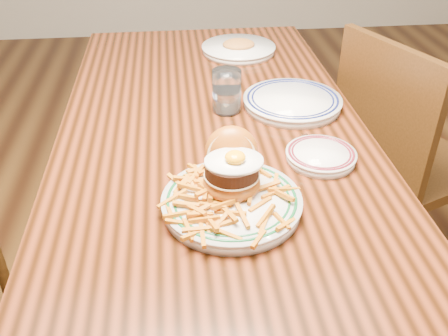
{
  "coord_description": "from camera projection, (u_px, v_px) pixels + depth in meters",
  "views": [
    {
      "loc": [
        -0.1,
        -1.26,
        1.43
      ],
      "look_at": [
        -0.01,
        -0.39,
        0.84
      ],
      "focal_mm": 40.0,
      "sensor_mm": 36.0,
      "label": 1
    }
  ],
  "objects": [
    {
      "name": "chair_right",
      "position": [
        399.0,
        156.0,
        1.74
      ],
      "size": [
        0.56,
        0.56,
        0.92
      ],
      "rotation": [
        0.0,
        0.0,
        3.53
      ],
      "color": "#3F230D",
      "rests_on": "floor"
    },
    {
      "name": "floor",
      "position": [
        214.0,
        299.0,
        1.84
      ],
      "size": [
        6.0,
        6.0,
        0.0
      ],
      "primitive_type": "plane",
      "color": "black",
      "rests_on": "ground"
    },
    {
      "name": "main_plate",
      "position": [
        232.0,
        189.0,
        1.08
      ],
      "size": [
        0.3,
        0.32,
        0.15
      ],
      "rotation": [
        0.0,
        0.0,
        -0.11
      ],
      "color": "silver",
      "rests_on": "table"
    },
    {
      "name": "side_plate",
      "position": [
        321.0,
        155.0,
        1.24
      ],
      "size": [
        0.18,
        0.19,
        0.03
      ],
      "rotation": [
        0.0,
        0.0,
        -0.34
      ],
      "color": "silver",
      "rests_on": "table"
    },
    {
      "name": "table",
      "position": [
        212.0,
        146.0,
        1.47
      ],
      "size": [
        0.85,
        1.6,
        0.75
      ],
      "color": "black",
      "rests_on": "floor"
    },
    {
      "name": "far_plate",
      "position": [
        239.0,
        48.0,
        1.86
      ],
      "size": [
        0.27,
        0.27,
        0.05
      ],
      "rotation": [
        0.0,
        0.0,
        0.27
      ],
      "color": "silver",
      "rests_on": "table"
    },
    {
      "name": "water_glass",
      "position": [
        227.0,
        94.0,
        1.44
      ],
      "size": [
        0.08,
        0.08,
        0.13
      ],
      "color": "white",
      "rests_on": "table"
    },
    {
      "name": "rear_plate",
      "position": [
        292.0,
        101.0,
        1.48
      ],
      "size": [
        0.29,
        0.29,
        0.03
      ],
      "rotation": [
        0.0,
        0.0,
        0.2
      ],
      "color": "silver",
      "rests_on": "table"
    }
  ]
}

